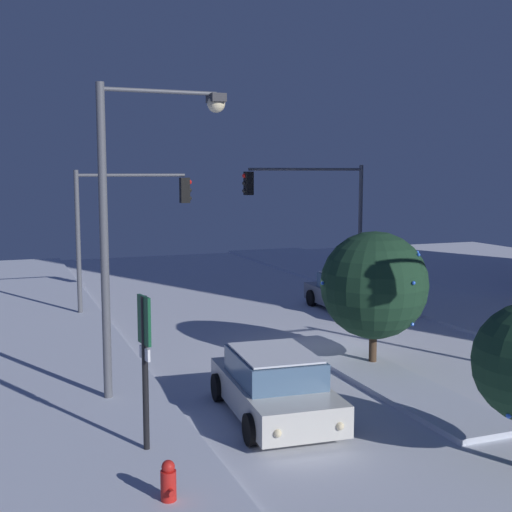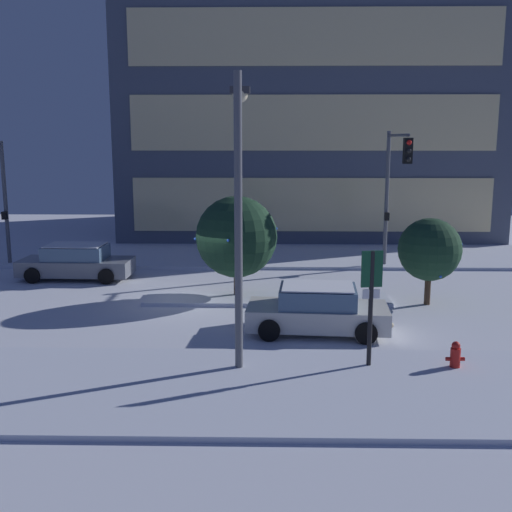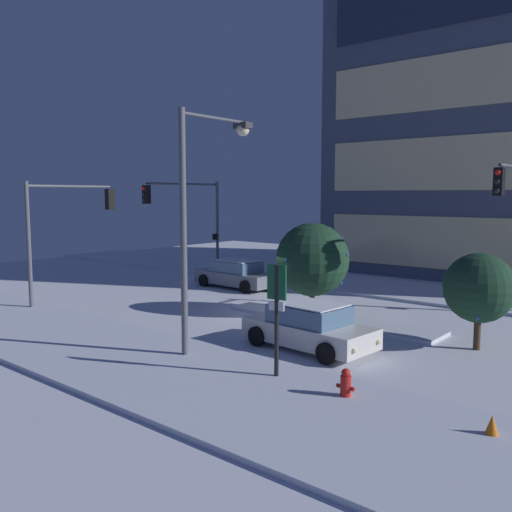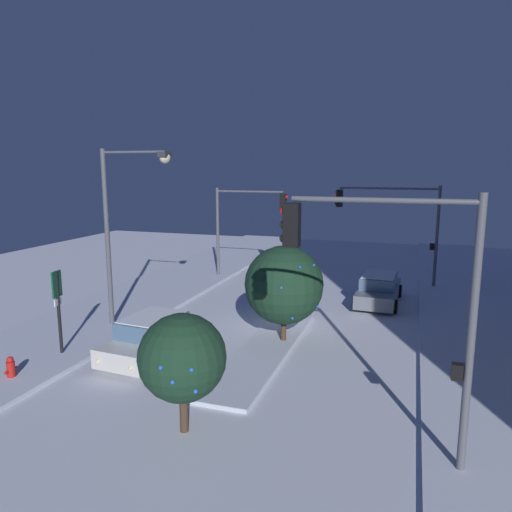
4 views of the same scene
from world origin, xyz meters
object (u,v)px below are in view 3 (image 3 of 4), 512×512
object	(u,v)px
street_lamp_arched	(203,197)
decorated_tree_median	(479,288)
traffic_light_corner_far_left	(189,210)
car_far	(236,274)
car_near	(309,327)
parking_info_sign	(277,307)
fire_hydrant	(346,386)
construction_cone	(492,428)
traffic_light_corner_near_left	(67,218)
decorated_tree_left_of_median	(312,260)

from	to	relation	value
street_lamp_arched	decorated_tree_median	size ratio (longest dim) A/B	2.38
traffic_light_corner_far_left	car_far	bearing A→B (deg)	83.88
car_near	street_lamp_arched	xyz separation A→B (m)	(-2.29, -2.49, 4.21)
car_near	parking_info_sign	size ratio (longest dim) A/B	1.43
fire_hydrant	construction_cone	bearing A→B (deg)	0.95
traffic_light_corner_near_left	construction_cone	xyz separation A→B (m)	(19.31, -2.30, -3.64)
traffic_light_corner_far_left	decorated_tree_median	bearing A→B (deg)	76.54
parking_info_sign	construction_cone	xyz separation A→B (m)	(5.57, -0.05, -1.75)
traffic_light_corner_near_left	parking_info_sign	xyz separation A→B (m)	(13.74, -2.25, -1.89)
decorated_tree_median	car_near	bearing A→B (deg)	-141.45
street_lamp_arched	decorated_tree_left_of_median	bearing A→B (deg)	2.15
decorated_tree_median	street_lamp_arched	bearing A→B (deg)	-138.04
decorated_tree_median	construction_cone	size ratio (longest dim) A/B	5.72
car_near	street_lamp_arched	size ratio (longest dim) A/B	0.60
car_far	traffic_light_corner_near_left	bearing A→B (deg)	72.11
decorated_tree_left_of_median	car_near	bearing A→B (deg)	-56.92
car_far	decorated_tree_left_of_median	distance (m)	7.83
street_lamp_arched	construction_cone	distance (m)	10.11
parking_info_sign	decorated_tree_median	distance (m)	7.23
parking_info_sign	street_lamp_arched	bearing A→B (deg)	69.68
traffic_light_corner_near_left	fire_hydrant	bearing A→B (deg)	-98.40
car_near	decorated_tree_median	distance (m)	5.57
traffic_light_corner_near_left	street_lamp_arched	size ratio (longest dim) A/B	0.74
decorated_tree_median	construction_cone	distance (m)	7.21
car_near	fire_hydrant	size ratio (longest dim) A/B	5.49
car_far	decorated_tree_left_of_median	size ratio (longest dim) A/B	1.26
street_lamp_arched	parking_info_sign	distance (m)	4.50
parking_info_sign	decorated_tree_median	xyz separation A→B (m)	(3.14, 6.51, -0.01)
traffic_light_corner_near_left	decorated_tree_left_of_median	distance (m)	11.26
fire_hydrant	decorated_tree_median	world-z (taller)	decorated_tree_median
traffic_light_corner_near_left	street_lamp_arched	distance (m)	10.53
fire_hydrant	car_near	bearing A→B (deg)	135.35
decorated_tree_left_of_median	construction_cone	distance (m)	12.08
construction_cone	car_near	bearing A→B (deg)	154.41
traffic_light_corner_near_left	car_near	bearing A→B (deg)	-85.96
traffic_light_corner_far_left	construction_cone	distance (m)	23.43
traffic_light_corner_near_left	construction_cone	bearing A→B (deg)	-96.78
traffic_light_corner_far_left	fire_hydrant	distance (m)	20.57
car_far	parking_info_sign	world-z (taller)	parking_info_sign
car_near	decorated_tree_left_of_median	size ratio (longest dim) A/B	1.17
car_far	street_lamp_arched	world-z (taller)	street_lamp_arched
traffic_light_corner_near_left	construction_cone	distance (m)	19.79
fire_hydrant	parking_info_sign	xyz separation A→B (m)	(-2.20, 0.11, 1.63)
traffic_light_corner_far_left	car_near	bearing A→B (deg)	60.82
car_far	traffic_light_corner_far_left	size ratio (longest dim) A/B	0.83
street_lamp_arched	construction_cone	world-z (taller)	street_lamp_arched
decorated_tree_left_of_median	construction_cone	size ratio (longest dim) A/B	7.00
traffic_light_corner_far_left	traffic_light_corner_near_left	xyz separation A→B (m)	(1.10, -8.57, -0.16)
car_far	street_lamp_arched	distance (m)	12.95
car_near	construction_cone	bearing A→B (deg)	-21.26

